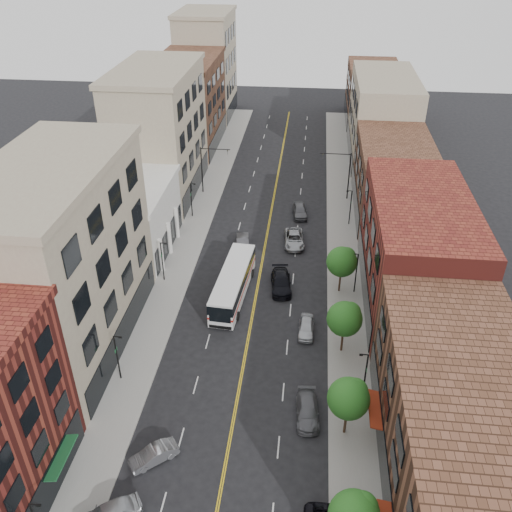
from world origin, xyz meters
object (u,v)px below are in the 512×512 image
(car_lane_a, at_px, (281,282))
(car_angle_b, at_px, (154,455))
(car_lane_behind, at_px, (243,241))
(car_lane_c, at_px, (300,210))
(city_bus, at_px, (233,282))
(car_parked_mid, at_px, (307,411))
(car_parked_far, at_px, (306,327))
(car_lane_b, at_px, (294,239))

(car_lane_a, bearing_deg, car_angle_b, -115.82)
(car_lane_behind, xyz_separation_m, car_lane_a, (5.57, -8.84, 0.06))
(car_lane_behind, height_order, car_lane_c, car_lane_c)
(car_lane_a, distance_m, car_lane_c, 18.08)
(city_bus, relative_size, car_lane_behind, 2.82)
(car_angle_b, distance_m, car_parked_mid, 13.11)
(car_angle_b, height_order, car_parked_mid, car_parked_mid)
(car_lane_behind, xyz_separation_m, car_lane_c, (7.01, 9.19, 0.07))
(car_lane_behind, bearing_deg, car_parked_far, 110.04)
(car_parked_mid, bearing_deg, car_parked_far, 88.30)
(car_lane_behind, distance_m, car_lane_b, 6.70)
(city_bus, bearing_deg, car_lane_behind, 96.18)
(car_angle_b, height_order, car_lane_behind, car_lane_behind)
(car_angle_b, relative_size, car_parked_far, 0.97)
(car_lane_b, bearing_deg, car_parked_mid, -89.59)
(city_bus, bearing_deg, car_lane_a, 25.97)
(city_bus, height_order, car_lane_behind, city_bus)
(car_angle_b, xyz_separation_m, car_lane_c, (9.73, 42.31, 0.16))
(car_angle_b, relative_size, car_lane_a, 0.72)
(car_lane_a, xyz_separation_m, car_lane_b, (1.03, 10.00, -0.03))
(car_angle_b, xyz_separation_m, car_parked_mid, (11.81, 5.70, 0.03))
(city_bus, distance_m, car_lane_a, 5.71)
(car_lane_b, height_order, car_lane_c, car_lane_c)
(car_parked_mid, distance_m, car_lane_behind, 28.88)
(city_bus, distance_m, car_parked_far, 10.01)
(car_parked_mid, relative_size, car_lane_b, 0.85)
(car_lane_b, xyz_separation_m, car_lane_c, (0.41, 8.03, 0.04))
(city_bus, height_order, car_lane_c, city_bus)
(car_parked_far, xyz_separation_m, car_lane_c, (-1.67, 25.54, 0.11))
(car_lane_behind, bearing_deg, car_lane_c, -135.25)
(car_lane_behind, relative_size, car_lane_c, 0.94)
(car_parked_far, bearing_deg, car_angle_b, -122.94)
(car_angle_b, relative_size, car_lane_c, 0.83)
(city_bus, bearing_deg, car_parked_far, -28.84)
(car_angle_b, bearing_deg, car_lane_c, 128.17)
(car_lane_behind, height_order, car_lane_b, car_lane_b)
(car_lane_a, distance_m, car_lane_b, 10.05)
(car_parked_mid, bearing_deg, car_lane_a, 96.92)
(car_lane_behind, distance_m, car_lane_a, 10.44)
(city_bus, xyz_separation_m, car_angle_b, (-3.07, -22.21, -1.21))
(car_lane_behind, relative_size, car_lane_b, 0.81)
(car_parked_far, bearing_deg, car_parked_mid, -86.61)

